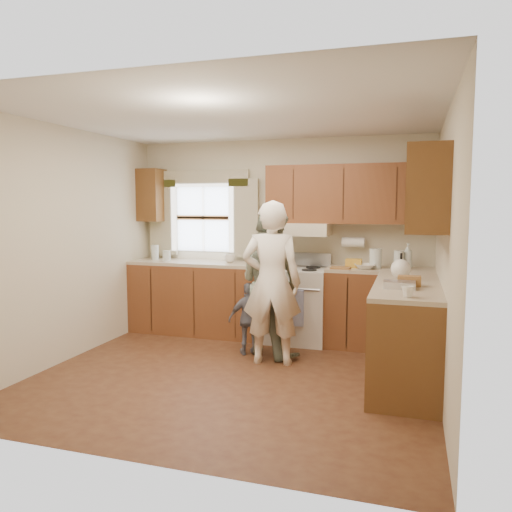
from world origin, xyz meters
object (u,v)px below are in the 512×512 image
(stove, at_px, (297,303))
(child, at_px, (249,319))
(woman_left, at_px, (272,283))
(woman_right, at_px, (270,283))

(stove, height_order, child, stove)
(woman_left, relative_size, child, 2.12)
(woman_right, distance_m, child, 0.46)
(woman_left, relative_size, woman_right, 1.07)
(stove, distance_m, woman_right, 0.73)
(child, bearing_deg, stove, -147.54)
(stove, xyz_separation_m, child, (-0.38, -0.70, -0.06))
(woman_left, bearing_deg, child, -43.96)
(stove, height_order, woman_left, woman_left)
(woman_right, relative_size, child, 1.98)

